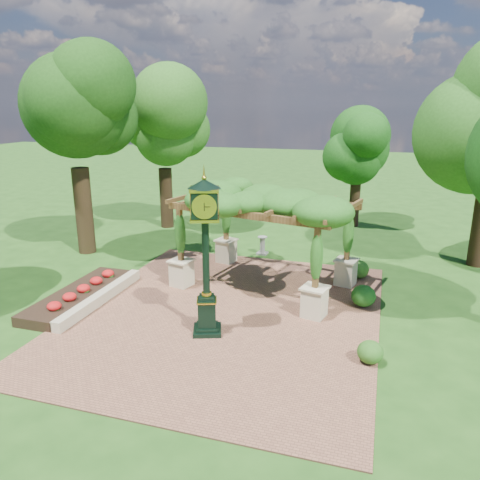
% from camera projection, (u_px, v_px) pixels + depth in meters
% --- Properties ---
extents(ground, '(120.00, 120.00, 0.00)m').
position_uv_depth(ground, '(217.00, 326.00, 15.03)').
color(ground, '#1E4714').
rests_on(ground, ground).
extents(brick_plaza, '(10.00, 12.00, 0.04)m').
position_uv_depth(brick_plaza, '(227.00, 313.00, 15.94)').
color(brick_plaza, brown).
rests_on(brick_plaza, ground).
extents(border_wall, '(0.35, 5.00, 0.40)m').
position_uv_depth(border_wall, '(101.00, 298.00, 16.73)').
color(border_wall, '#C6B793').
rests_on(border_wall, ground).
extents(flower_bed, '(1.50, 5.00, 0.36)m').
position_uv_depth(flower_bed, '(79.00, 295.00, 16.99)').
color(flower_bed, red).
rests_on(flower_bed, ground).
extents(pedestal_clock, '(1.23, 1.23, 4.90)m').
position_uv_depth(pedestal_clock, '(205.00, 243.00, 13.77)').
color(pedestal_clock, black).
rests_on(pedestal_clock, brick_plaza).
extents(pergola, '(7.11, 5.32, 4.01)m').
position_uv_depth(pergola, '(265.00, 204.00, 17.46)').
color(pergola, beige).
rests_on(pergola, brick_plaza).
extents(sundial, '(0.50, 0.50, 0.86)m').
position_uv_depth(sundial, '(262.00, 246.00, 22.15)').
color(sundial, gray).
rests_on(sundial, ground).
extents(shrub_front, '(0.87, 0.87, 0.64)m').
position_uv_depth(shrub_front, '(370.00, 352.00, 12.78)').
color(shrub_front, '#275718').
rests_on(shrub_front, brick_plaza).
extents(shrub_mid, '(1.05, 1.05, 0.76)m').
position_uv_depth(shrub_mid, '(364.00, 296.00, 16.35)').
color(shrub_mid, '#1A5116').
rests_on(shrub_mid, brick_plaza).
extents(shrub_back, '(1.02, 1.02, 0.74)m').
position_uv_depth(shrub_back, '(359.00, 269.00, 19.00)').
color(shrub_back, '#2F611C').
rests_on(shrub_back, brick_plaza).
extents(tree_west_near, '(4.34, 4.34, 10.48)m').
position_uv_depth(tree_west_near, '(73.00, 97.00, 20.55)').
color(tree_west_near, '#362615').
rests_on(tree_west_near, ground).
extents(tree_west_far, '(3.84, 3.84, 8.73)m').
position_uv_depth(tree_west_far, '(163.00, 121.00, 25.51)').
color(tree_west_far, black).
rests_on(tree_west_far, ground).
extents(tree_north, '(3.15, 3.15, 6.35)m').
position_uv_depth(tree_north, '(358.00, 151.00, 26.19)').
color(tree_north, '#301F13').
rests_on(tree_north, ground).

